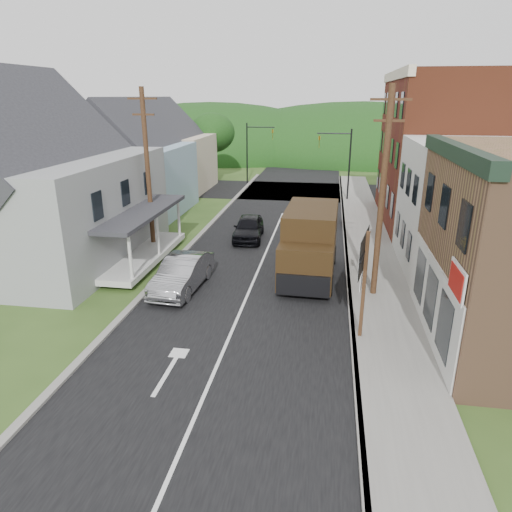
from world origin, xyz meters
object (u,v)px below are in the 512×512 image
at_px(route_sign_cluster, 364,270).
at_px(warning_sign, 366,252).
at_px(dark_sedan, 248,228).
at_px(silver_sedan, 182,274).
at_px(delivery_van, 310,244).

relative_size(route_sign_cluster, warning_sign, 1.48).
xyz_separation_m(route_sign_cluster, warning_sign, (0.46, 4.54, -0.87)).
distance_m(route_sign_cluster, warning_sign, 4.64).
distance_m(dark_sedan, route_sign_cluster, 13.36).
distance_m(silver_sedan, dark_sedan, 8.44).
bearing_deg(warning_sign, delivery_van, 165.72).
height_order(dark_sedan, delivery_van, delivery_van).
distance_m(dark_sedan, delivery_van, 7.11).
relative_size(dark_sedan, delivery_van, 0.70).
distance_m(silver_sedan, route_sign_cluster, 8.77).
relative_size(silver_sedan, dark_sedan, 1.09).
xyz_separation_m(silver_sedan, delivery_van, (5.70, 2.52, 0.94)).
bearing_deg(silver_sedan, warning_sign, 11.69).
bearing_deg(route_sign_cluster, dark_sedan, 128.69).
bearing_deg(silver_sedan, delivery_van, 27.69).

